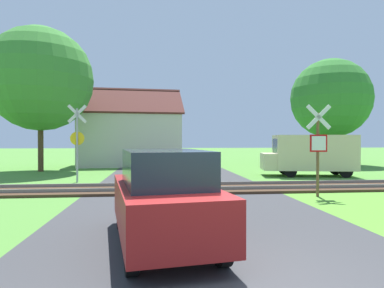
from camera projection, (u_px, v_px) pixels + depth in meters
name	position (u px, v px, depth m)	size (l,w,h in m)	color
ground_plane	(231.00, 285.00, 4.62)	(160.00, 160.00, 0.00)	#4C8433
road_asphalt	(208.00, 241.00, 6.61)	(7.18, 80.00, 0.01)	#38383A
rail_track	(182.00, 189.00, 13.42)	(60.00, 2.60, 0.22)	#422D1E
stop_sign_near	(318.00, 145.00, 11.84)	(0.88, 0.16, 3.20)	brown
crossing_sign_far	(77.00, 138.00, 15.90)	(0.87, 0.17, 3.63)	#9E9EA5
house	(130.00, 138.00, 26.62)	(8.28, 5.82, 5.99)	beige
tree_far	(331.00, 99.00, 27.34)	(6.28, 6.28, 8.44)	#513823
tree_left	(40.00, 79.00, 21.35)	(6.47, 6.47, 9.02)	#513823
mail_truck	(311.00, 153.00, 18.69)	(5.15, 2.69, 2.24)	beige
parked_car	(163.00, 197.00, 6.40)	(2.23, 4.20, 1.78)	maroon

